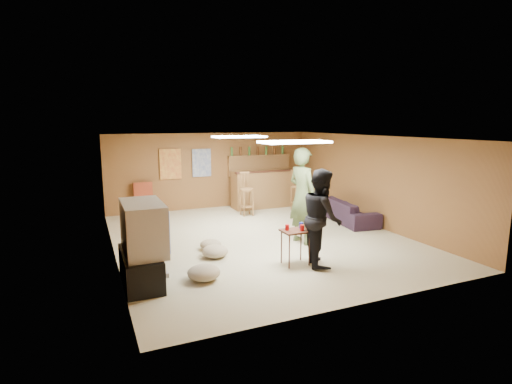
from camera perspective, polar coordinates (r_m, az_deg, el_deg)
name	(u,v)px	position (r m, az deg, el deg)	size (l,w,h in m)	color
ground	(260,238)	(8.80, 0.52, -6.63)	(7.00, 7.00, 0.00)	#BFB791
ceiling	(260,137)	(8.44, 0.54, 7.83)	(6.00, 7.00, 0.02)	silver
wall_back	(211,171)	(11.81, -6.39, 3.04)	(6.00, 0.02, 2.20)	brown
wall_front	(365,228)	(5.61, 15.27, -5.03)	(6.00, 0.02, 2.20)	brown
wall_left	(112,200)	(7.85, -19.91, -1.03)	(0.02, 7.00, 2.20)	brown
wall_right	(372,181)	(10.14, 16.23, 1.55)	(0.02, 7.00, 2.20)	brown
tv_stand	(141,268)	(6.65, -16.16, -10.38)	(0.55, 1.30, 0.50)	black
dvd_box	(155,272)	(6.71, -14.22, -11.01)	(0.35, 0.50, 0.08)	#B2B2B7
tv_body	(143,228)	(6.46, -15.82, -4.91)	(0.60, 1.10, 0.80)	#B2B2B7
tv_screen	(163,226)	(6.51, -13.11, -4.69)	(0.02, 0.95, 0.65)	navy
bar_counter	(265,189)	(11.91, 1.36, 0.48)	(2.00, 0.60, 1.10)	brown
bar_lip	(269,171)	(11.60, 1.89, 2.97)	(2.10, 0.12, 0.05)	#391C12
bar_shelf	(259,156)	(12.19, 0.49, 5.21)	(2.00, 0.18, 0.05)	brown
bar_backing	(259,165)	(12.24, 0.45, 3.82)	(2.00, 0.14, 0.60)	brown
poster_left	(170,164)	(11.45, -12.12, 3.92)	(0.60, 0.03, 0.85)	#BF3F26
poster_right	(202,163)	(11.66, -7.77, 4.15)	(0.55, 0.03, 0.80)	#334C99
folding_chair_stack	(144,199)	(11.29, -15.77, -0.94)	(0.50, 0.14, 0.90)	#9C371C
ceiling_panel_front	(294,142)	(7.10, 5.51, 7.13)	(1.20, 0.60, 0.04)	white
ceiling_panel_back	(239,137)	(9.55, -2.41, 7.89)	(1.20, 0.60, 0.04)	white
person_olive	(303,196)	(8.35, 6.67, -0.55)	(0.73, 0.48, 2.00)	#54663B
person_black	(322,217)	(7.13, 9.35, -3.59)	(0.84, 0.65, 1.72)	black
sofa	(349,211)	(10.46, 13.12, -2.63)	(1.92, 0.75, 0.56)	black
tray_table	(295,247)	(7.20, 5.63, -7.86)	(0.49, 0.39, 0.63)	#391C12
cup_red_near	(287,227)	(7.09, 4.47, -5.06)	(0.07, 0.07, 0.10)	red
cup_red_far	(302,228)	(7.08, 6.60, -5.09)	(0.08, 0.08, 0.10)	red
cup_blue	(301,225)	(7.25, 6.48, -4.75)	(0.07, 0.07, 0.10)	#151D94
bar_stool_left	(247,194)	(10.78, -1.33, -0.22)	(0.38, 0.38, 1.21)	brown
bar_stool_right	(298,191)	(11.40, 5.97, 0.16)	(0.37, 0.37, 1.17)	brown
cushion_near_tv	(215,251)	(7.64, -5.89, -8.43)	(0.50, 0.50, 0.22)	gray
cushion_mid	(211,245)	(8.10, -6.50, -7.47)	(0.43, 0.43, 0.19)	gray
cushion_far	(204,273)	(6.62, -7.47, -11.35)	(0.53, 0.53, 0.24)	gray
bottle_row	(258,151)	(12.14, 0.27, 5.92)	(1.76, 0.08, 0.26)	#3F7233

